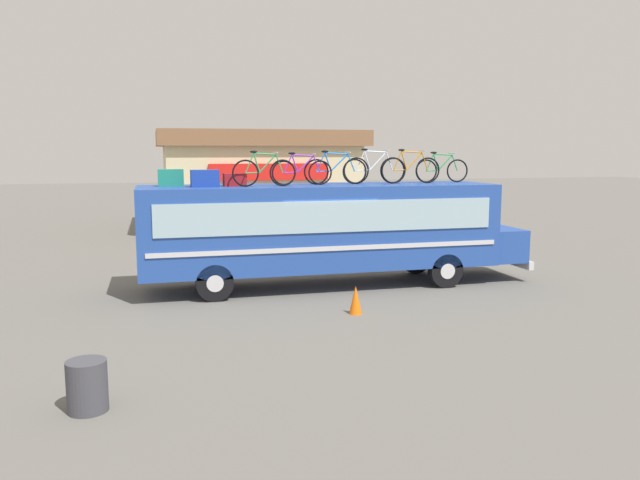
{
  "coord_description": "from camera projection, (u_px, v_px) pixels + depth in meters",
  "views": [
    {
      "loc": [
        -4.37,
        -16.6,
        3.74
      ],
      "look_at": [
        -0.0,
        0.0,
        1.29
      ],
      "focal_mm": 35.35,
      "sensor_mm": 36.0,
      "label": 1
    }
  ],
  "objects": [
    {
      "name": "rooftop_bicycle_3",
      "position": [
        335.0,
        170.0,
        17.31
      ],
      "size": [
        1.8,
        0.44,
        0.93
      ],
      "color": "black",
      "rests_on": "bus"
    },
    {
      "name": "bus",
      "position": [
        328.0,
        227.0,
        17.34
      ],
      "size": [
        10.84,
        2.44,
        2.81
      ],
      "color": "#23479E",
      "rests_on": "ground"
    },
    {
      "name": "rooftop_bicycle_2",
      "position": [
        302.0,
        171.0,
        16.97
      ],
      "size": [
        1.67,
        0.44,
        0.88
      ],
      "color": "black",
      "rests_on": "bus"
    },
    {
      "name": "rooftop_bicycle_1",
      "position": [
        264.0,
        172.0,
        16.28
      ],
      "size": [
        1.67,
        0.44,
        0.93
      ],
      "color": "black",
      "rests_on": "bus"
    },
    {
      "name": "luggage_bag_2",
      "position": [
        205.0,
        178.0,
        16.15
      ],
      "size": [
        0.71,
        0.52,
        0.43
      ],
      "primitive_type": "cube",
      "color": "#193899",
      "rests_on": "bus"
    },
    {
      "name": "roadside_building",
      "position": [
        256.0,
        179.0,
        30.41
      ],
      "size": [
        9.25,
        7.72,
        4.63
      ],
      "color": "beige",
      "rests_on": "ground"
    },
    {
      "name": "traffic_cone",
      "position": [
        356.0,
        300.0,
        14.48
      ],
      "size": [
        0.3,
        0.3,
        0.67
      ],
      "primitive_type": "cone",
      "color": "orange",
      "rests_on": "ground"
    },
    {
      "name": "luggage_bag_3",
      "position": [
        235.0,
        180.0,
        16.55
      ],
      "size": [
        0.58,
        0.46,
        0.33
      ],
      "primitive_type": "cube",
      "color": "maroon",
      "rests_on": "bus"
    },
    {
      "name": "rooftop_bicycle_4",
      "position": [
        374.0,
        169.0,
        17.63
      ],
      "size": [
        1.82,
        0.44,
        0.98
      ],
      "color": "black",
      "rests_on": "bus"
    },
    {
      "name": "rooftop_bicycle_5",
      "position": [
        411.0,
        169.0,
        17.83
      ],
      "size": [
        1.78,
        0.44,
        0.97
      ],
      "color": "black",
      "rests_on": "bus"
    },
    {
      "name": "rooftop_bicycle_6",
      "position": [
        442.0,
        170.0,
        18.35
      ],
      "size": [
        1.66,
        0.44,
        0.89
      ],
      "color": "black",
      "rests_on": "bus"
    },
    {
      "name": "luggage_bag_1",
      "position": [
        171.0,
        178.0,
        16.42
      ],
      "size": [
        0.65,
        0.36,
        0.44
      ],
      "primitive_type": "cube",
      "color": "#1E7F66",
      "rests_on": "bus"
    },
    {
      "name": "trash_bin",
      "position": [
        87.0,
        386.0,
        9.06
      ],
      "size": [
        0.58,
        0.58,
        0.75
      ],
      "primitive_type": "cylinder",
      "color": "#3F3F47",
      "rests_on": "ground"
    },
    {
      "name": "ground_plane",
      "position": [
        320.0,
        286.0,
        17.52
      ],
      "size": [
        120.0,
        120.0,
        0.0
      ],
      "primitive_type": "plane",
      "color": "#605E59"
    }
  ]
}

